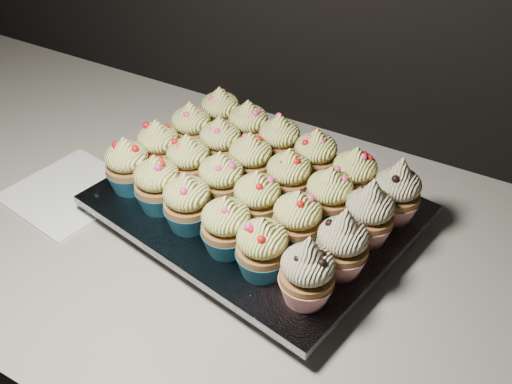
% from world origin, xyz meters
% --- Properties ---
extents(worktop, '(2.44, 0.64, 0.04)m').
position_xyz_m(worktop, '(0.00, 1.70, 0.88)').
color(worktop, beige).
rests_on(worktop, cabinet).
extents(napkin, '(0.18, 0.18, 0.00)m').
position_xyz_m(napkin, '(-0.36, 1.65, 0.90)').
color(napkin, white).
rests_on(napkin, worktop).
extents(baking_tray, '(0.42, 0.34, 0.02)m').
position_xyz_m(baking_tray, '(-0.09, 1.73, 0.91)').
color(baking_tray, black).
rests_on(baking_tray, worktop).
extents(foil_lining, '(0.45, 0.38, 0.01)m').
position_xyz_m(foil_lining, '(-0.09, 1.73, 0.93)').
color(foil_lining, silver).
rests_on(foil_lining, baking_tray).
extents(cupcake_0, '(0.06, 0.06, 0.08)m').
position_xyz_m(cupcake_0, '(-0.26, 1.67, 0.97)').
color(cupcake_0, '#16526B').
rests_on(cupcake_0, foil_lining).
extents(cupcake_1, '(0.06, 0.06, 0.08)m').
position_xyz_m(cupcake_1, '(-0.20, 1.66, 0.97)').
color(cupcake_1, '#16526B').
rests_on(cupcake_1, foil_lining).
extents(cupcake_2, '(0.06, 0.06, 0.08)m').
position_xyz_m(cupcake_2, '(-0.14, 1.65, 0.97)').
color(cupcake_2, '#16526B').
rests_on(cupcake_2, foil_lining).
extents(cupcake_3, '(0.06, 0.06, 0.08)m').
position_xyz_m(cupcake_3, '(-0.07, 1.63, 0.97)').
color(cupcake_3, '#16526B').
rests_on(cupcake_3, foil_lining).
extents(cupcake_4, '(0.06, 0.06, 0.08)m').
position_xyz_m(cupcake_4, '(-0.02, 1.62, 0.97)').
color(cupcake_4, '#16526B').
rests_on(cupcake_4, foil_lining).
extents(cupcake_5, '(0.06, 0.06, 0.10)m').
position_xyz_m(cupcake_5, '(0.05, 1.61, 0.97)').
color(cupcake_5, '#AE1B18').
rests_on(cupcake_5, foil_lining).
extents(cupcake_6, '(0.06, 0.06, 0.08)m').
position_xyz_m(cupcake_6, '(-0.25, 1.73, 0.97)').
color(cupcake_6, '#16526B').
rests_on(cupcake_6, foil_lining).
extents(cupcake_7, '(0.06, 0.06, 0.08)m').
position_xyz_m(cupcake_7, '(-0.19, 1.72, 0.97)').
color(cupcake_7, '#16526B').
rests_on(cupcake_7, foil_lining).
extents(cupcake_8, '(0.06, 0.06, 0.08)m').
position_xyz_m(cupcake_8, '(-0.13, 1.71, 0.97)').
color(cupcake_8, '#16526B').
rests_on(cupcake_8, foil_lining).
extents(cupcake_9, '(0.06, 0.06, 0.08)m').
position_xyz_m(cupcake_9, '(-0.07, 1.69, 0.97)').
color(cupcake_9, '#16526B').
rests_on(cupcake_9, foil_lining).
extents(cupcake_10, '(0.06, 0.06, 0.08)m').
position_xyz_m(cupcake_10, '(-0.00, 1.68, 0.97)').
color(cupcake_10, '#16526B').
rests_on(cupcake_10, foil_lining).
extents(cupcake_11, '(0.06, 0.06, 0.10)m').
position_xyz_m(cupcake_11, '(0.06, 1.67, 0.97)').
color(cupcake_11, '#AE1B18').
rests_on(cupcake_11, foil_lining).
extents(cupcake_12, '(0.06, 0.06, 0.08)m').
position_xyz_m(cupcake_12, '(-0.24, 1.79, 0.97)').
color(cupcake_12, '#16526B').
rests_on(cupcake_12, foil_lining).
extents(cupcake_13, '(0.06, 0.06, 0.08)m').
position_xyz_m(cupcake_13, '(-0.18, 1.78, 0.97)').
color(cupcake_13, '#16526B').
rests_on(cupcake_13, foil_lining).
extents(cupcake_14, '(0.06, 0.06, 0.08)m').
position_xyz_m(cupcake_14, '(-0.12, 1.77, 0.97)').
color(cupcake_14, '#16526B').
rests_on(cupcake_14, foil_lining).
extents(cupcake_15, '(0.06, 0.06, 0.08)m').
position_xyz_m(cupcake_15, '(-0.05, 1.76, 0.97)').
color(cupcake_15, '#16526B').
rests_on(cupcake_15, foil_lining).
extents(cupcake_16, '(0.06, 0.06, 0.08)m').
position_xyz_m(cupcake_16, '(0.01, 1.75, 0.97)').
color(cupcake_16, '#16526B').
rests_on(cupcake_16, foil_lining).
extents(cupcake_17, '(0.06, 0.06, 0.10)m').
position_xyz_m(cupcake_17, '(0.07, 1.74, 0.97)').
color(cupcake_17, '#AE1B18').
rests_on(cupcake_17, foil_lining).
extents(cupcake_18, '(0.06, 0.06, 0.08)m').
position_xyz_m(cupcake_18, '(-0.22, 1.85, 0.97)').
color(cupcake_18, '#16526B').
rests_on(cupcake_18, foil_lining).
extents(cupcake_19, '(0.06, 0.06, 0.08)m').
position_xyz_m(cupcake_19, '(-0.17, 1.84, 0.97)').
color(cupcake_19, '#16526B').
rests_on(cupcake_19, foil_lining).
extents(cupcake_20, '(0.06, 0.06, 0.08)m').
position_xyz_m(cupcake_20, '(-0.11, 1.83, 0.97)').
color(cupcake_20, '#16526B').
rests_on(cupcake_20, foil_lining).
extents(cupcake_21, '(0.06, 0.06, 0.08)m').
position_xyz_m(cupcake_21, '(-0.04, 1.82, 0.97)').
color(cupcake_21, '#16526B').
rests_on(cupcake_21, foil_lining).
extents(cupcake_22, '(0.06, 0.06, 0.08)m').
position_xyz_m(cupcake_22, '(0.02, 1.80, 0.97)').
color(cupcake_22, '#16526B').
rests_on(cupcake_22, foil_lining).
extents(cupcake_23, '(0.06, 0.06, 0.10)m').
position_xyz_m(cupcake_23, '(0.08, 1.80, 0.97)').
color(cupcake_23, '#AE1B18').
rests_on(cupcake_23, foil_lining).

